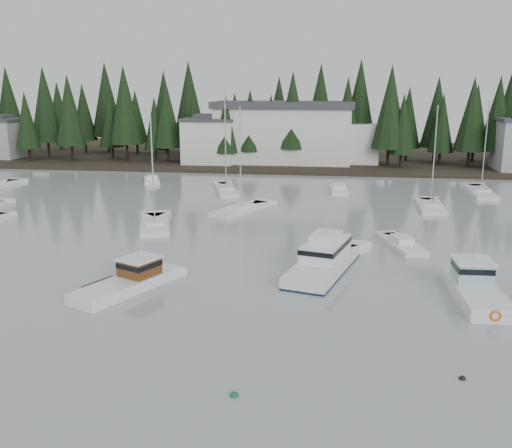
{
  "coord_description": "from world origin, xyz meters",
  "views": [
    {
      "loc": [
        4.79,
        -21.64,
        14.26
      ],
      "look_at": [
        -2.0,
        25.98,
        2.5
      ],
      "focal_mm": 40.0,
      "sensor_mm": 36.0,
      "label": 1
    }
  ],
  "objects": [
    {
      "name": "ground",
      "position": [
        0.0,
        0.0,
        0.0
      ],
      "size": [
        260.0,
        260.0,
        0.0
      ],
      "primitive_type": "plane",
      "color": "#90999B",
      "rests_on": "ground"
    },
    {
      "name": "far_shore_land",
      "position": [
        0.0,
        97.0,
        0.0
      ],
      "size": [
        240.0,
        54.0,
        1.0
      ],
      "primitive_type": "cube",
      "color": "black",
      "rests_on": "ground"
    },
    {
      "name": "conifer_treeline",
      "position": [
        0.0,
        86.0,
        0.0
      ],
      "size": [
        200.0,
        22.0,
        20.0
      ],
      "primitive_type": null,
      "color": "black",
      "rests_on": "ground"
    },
    {
      "name": "house_west",
      "position": [
        -18.0,
        79.0,
        4.65
      ],
      "size": [
        9.54,
        7.42,
        8.75
      ],
      "color": "silver",
      "rests_on": "ground"
    },
    {
      "name": "harbor_inn",
      "position": [
        -2.96,
        82.34,
        5.78
      ],
      "size": [
        29.5,
        11.5,
        10.9
      ],
      "color": "silver",
      "rests_on": "ground"
    },
    {
      "name": "lobster_boat_brown",
      "position": [
        -9.82,
        15.24,
        0.46
      ],
      "size": [
        6.12,
        8.5,
        4.02
      ],
      "rotation": [
        0.0,
        0.0,
        1.13
      ],
      "color": "white",
      "rests_on": "ground"
    },
    {
      "name": "cabin_cruiser_center",
      "position": [
        4.05,
        21.51,
        0.69
      ],
      "size": [
        6.01,
        11.26,
        4.62
      ],
      "rotation": [
        0.0,
        0.0,
        1.31
      ],
      "color": "white",
      "rests_on": "ground"
    },
    {
      "name": "lobster_boat_teal",
      "position": [
        14.52,
        17.01,
        0.55
      ],
      "size": [
        3.18,
        8.37,
        4.58
      ],
      "rotation": [
        0.0,
        0.0,
        1.61
      ],
      "color": "white",
      "rests_on": "ground"
    },
    {
      "name": "sailboat_1",
      "position": [
        24.16,
        57.55,
        0.06
      ],
      "size": [
        3.15,
        10.09,
        12.84
      ],
      "rotation": [
        0.0,
        0.0,
        1.54
      ],
      "color": "white",
      "rests_on": "ground"
    },
    {
      "name": "sailboat_3",
      "position": [
        -6.08,
        41.98,
        0.07
      ],
      "size": [
        6.36,
        9.2,
        12.55
      ],
      "rotation": [
        0.0,
        0.0,
        1.11
      ],
      "color": "white",
      "rests_on": "ground"
    },
    {
      "name": "sailboat_4",
      "position": [
        -13.63,
        33.51,
        0.06
      ],
      "size": [
        5.45,
        9.49,
        11.88
      ],
      "rotation": [
        0.0,
        0.0,
        1.88
      ],
      "color": "white",
      "rests_on": "ground"
    },
    {
      "name": "sailboat_5",
      "position": [
        -10.21,
        54.29,
        0.08
      ],
      "size": [
        5.35,
        10.39,
        14.01
      ],
      "rotation": [
        0.0,
        0.0,
        1.86
      ],
      "color": "white",
      "rests_on": "ground"
    },
    {
      "name": "sailboat_9",
      "position": [
        15.98,
        46.85,
        0.07
      ],
      "size": [
        2.95,
        8.31,
        12.56
      ],
      "rotation": [
        0.0,
        0.0,
        1.55
      ],
      "color": "white",
      "rests_on": "ground"
    },
    {
      "name": "runabout_1",
      "position": [
        10.84,
        29.22,
        0.13
      ],
      "size": [
        4.06,
        7.15,
        1.42
      ],
      "rotation": [
        0.0,
        0.0,
        1.86
      ],
      "color": "white",
      "rests_on": "ground"
    },
    {
      "name": "runabout_3",
      "position": [
        -22.77,
        60.22,
        0.13
      ],
      "size": [
        3.86,
        5.73,
        1.42
      ],
      "rotation": [
        0.0,
        0.0,
        1.92
      ],
      "color": "white",
      "rests_on": "ground"
    },
    {
      "name": "runabout_4",
      "position": [
        5.19,
        56.3,
        0.13
      ],
      "size": [
        2.54,
        7.05,
        1.42
      ],
      "rotation": [
        0.0,
        0.0,
        1.62
      ],
      "color": "white",
      "rests_on": "ground"
    },
    {
      "name": "mooring_buoy_green",
      "position": [
        0.37,
        2.13,
        0.0
      ],
      "size": [
        0.43,
        0.43,
        0.43
      ],
      "primitive_type": "sphere",
      "color": "#145933",
      "rests_on": "ground"
    },
    {
      "name": "mooring_buoy_dark",
      "position": [
        11.34,
        5.29,
        0.0
      ],
      "size": [
        0.36,
        0.36,
        0.36
      ],
      "primitive_type": "sphere",
      "color": "black",
      "rests_on": "ground"
    }
  ]
}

